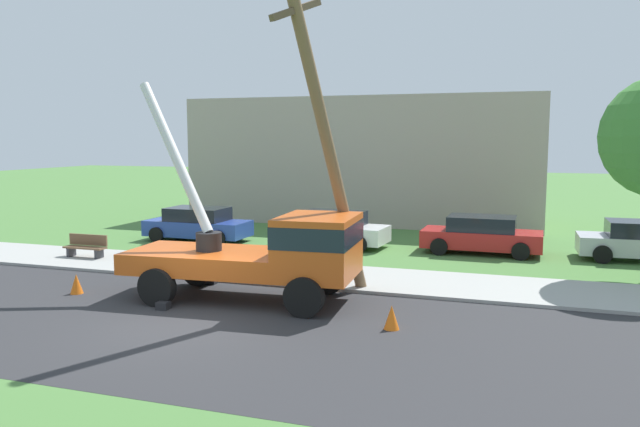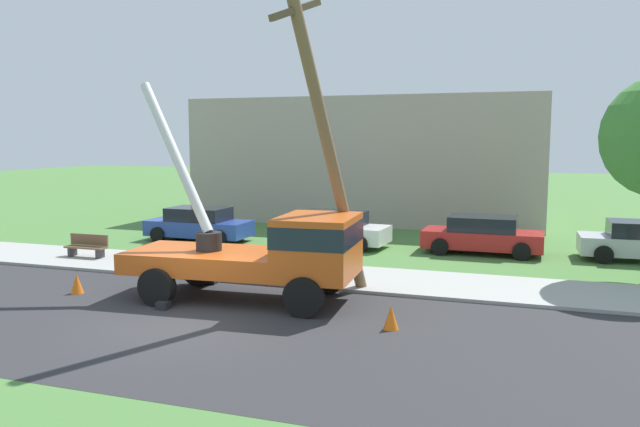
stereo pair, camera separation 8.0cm
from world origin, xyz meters
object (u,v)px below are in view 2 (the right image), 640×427
at_px(traffic_cone_ahead, 391,317).
at_px(utility_truck, 271,249).
at_px(leaning_utility_pole, 326,137).
at_px(traffic_cone_behind, 77,284).
at_px(parked_sedan_red, 482,235).
at_px(parked_sedan_white, 333,229).
at_px(traffic_cone_curbside, 328,283).
at_px(parked_sedan_blue, 199,224).
at_px(park_bench, 87,247).

bearing_deg(traffic_cone_ahead, utility_truck, 158.33).
relative_size(leaning_utility_pole, traffic_cone_behind, 15.24).
bearing_deg(parked_sedan_red, parked_sedan_white, -177.32).
bearing_deg(parked_sedan_white, leaning_utility_pole, -73.89).
xyz_separation_m(traffic_cone_ahead, traffic_cone_curbside, (-2.41, 2.80, 0.00)).
bearing_deg(traffic_cone_curbside, utility_truck, -129.97).
relative_size(utility_truck, parked_sedan_white, 1.53).
bearing_deg(parked_sedan_red, utility_truck, -118.17).
relative_size(traffic_cone_ahead, parked_sedan_blue, 0.13).
relative_size(traffic_cone_behind, traffic_cone_curbside, 1.00).
xyz_separation_m(utility_truck, leaning_utility_pole, (1.35, 0.54, 2.96)).
distance_m(traffic_cone_behind, parked_sedan_red, 14.35).
bearing_deg(parked_sedan_white, traffic_cone_behind, -114.96).
bearing_deg(utility_truck, traffic_cone_curbside, 50.03).
relative_size(utility_truck, parked_sedan_red, 1.56).
bearing_deg(traffic_cone_behind, traffic_cone_ahead, -2.80).
bearing_deg(parked_sedan_white, parked_sedan_blue, -174.98).
bearing_deg(parked_sedan_blue, traffic_cone_ahead, -42.72).
distance_m(traffic_cone_behind, parked_sedan_white, 10.69).
xyz_separation_m(utility_truck, parked_sedan_red, (4.81, 8.99, -0.70)).
bearing_deg(traffic_cone_behind, traffic_cone_curbside, 19.41).
xyz_separation_m(parked_sedan_red, park_bench, (-13.39, -5.76, -0.25)).
xyz_separation_m(utility_truck, parked_sedan_blue, (-6.85, 8.20, -0.70)).
xyz_separation_m(leaning_utility_pole, park_bench, (-9.93, 2.69, -3.90)).
xyz_separation_m(traffic_cone_behind, parked_sedan_red, (10.33, 9.96, 0.43)).
relative_size(traffic_cone_curbside, parked_sedan_red, 0.13).
xyz_separation_m(parked_sedan_blue, park_bench, (-1.73, -4.97, -0.25)).
distance_m(utility_truck, leaning_utility_pole, 3.30).
bearing_deg(utility_truck, parked_sedan_white, 96.60).
height_order(utility_truck, traffic_cone_behind, utility_truck).
distance_m(traffic_cone_behind, traffic_cone_curbside, 7.07).
bearing_deg(traffic_cone_behind, park_bench, 126.08).
height_order(traffic_cone_behind, parked_sedan_blue, parked_sedan_blue).
height_order(traffic_cone_ahead, parked_sedan_red, parked_sedan_red).
distance_m(leaning_utility_pole, park_bench, 11.00).
xyz_separation_m(traffic_cone_curbside, parked_sedan_white, (-2.16, 7.33, 0.43)).
bearing_deg(parked_sedan_blue, parked_sedan_red, 3.85).
xyz_separation_m(leaning_utility_pole, parked_sedan_white, (-2.36, 8.18, -3.65)).
relative_size(traffic_cone_behind, parked_sedan_red, 0.13).
relative_size(traffic_cone_ahead, traffic_cone_curbside, 1.00).
height_order(traffic_cone_curbside, parked_sedan_blue, parked_sedan_blue).
bearing_deg(traffic_cone_ahead, traffic_cone_curbside, 130.72).
relative_size(traffic_cone_ahead, park_bench, 0.35).
xyz_separation_m(leaning_utility_pole, traffic_cone_ahead, (2.21, -1.95, -4.08)).
bearing_deg(utility_truck, parked_sedan_red, 61.83).
xyz_separation_m(utility_truck, parked_sedan_white, (-1.01, 8.71, -0.70)).
relative_size(traffic_cone_curbside, parked_sedan_white, 0.12).
relative_size(traffic_cone_curbside, park_bench, 0.35).
height_order(traffic_cone_curbside, parked_sedan_white, parked_sedan_white).
distance_m(traffic_cone_behind, parked_sedan_blue, 9.28).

